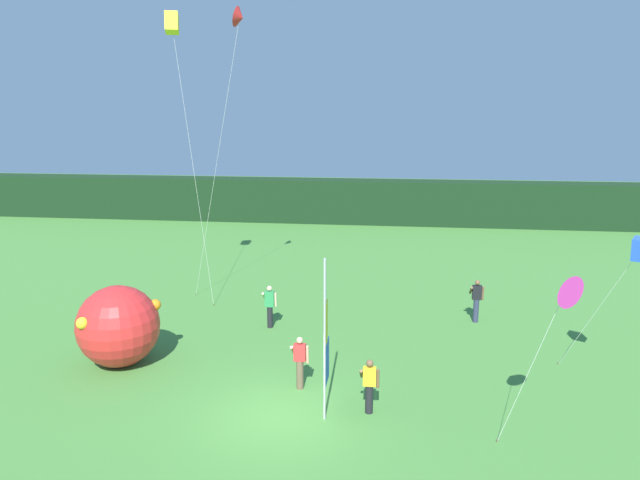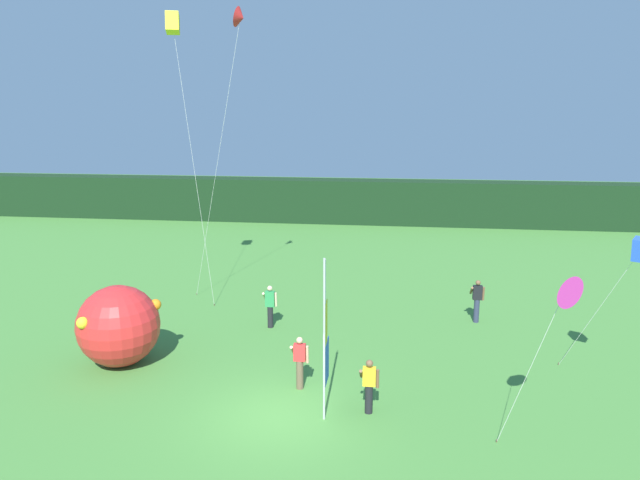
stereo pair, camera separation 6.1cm
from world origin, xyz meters
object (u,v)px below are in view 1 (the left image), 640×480
person_far_right (270,305)px  kite_magenta_delta_3 (566,290)px  kite_yellow_box_0 (172,24)px  person_mid_field (477,300)px  person_near_banner (369,385)px  kite_red_delta_1 (239,19)px  banner_flag (326,340)px  person_far_left (300,361)px  inflatable_balloon (118,326)px

person_far_right → kite_magenta_delta_3: 12.01m
kite_yellow_box_0 → person_mid_field: bearing=-5.4°
person_near_banner → kite_red_delta_1: size_ratio=0.13×
person_mid_field → kite_red_delta_1: 14.73m
kite_red_delta_1 → banner_flag: bearing=-63.7°
banner_flag → person_far_right: size_ratio=2.70×
person_near_banner → kite_yellow_box_0: kite_yellow_box_0 is taller
person_mid_field → banner_flag: bearing=-122.3°
kite_yellow_box_0 → person_near_banner: bearing=-46.2°
person_mid_field → person_near_banner: bearing=-116.4°
person_mid_field → kite_red_delta_1: size_ratio=0.14×
person_far_right → kite_red_delta_1: size_ratio=0.14×
person_near_banner → kite_magenta_delta_3: (4.54, -1.46, 3.37)m
person_far_left → kite_red_delta_1: (-3.71, 8.01, 11.00)m
banner_flag → inflatable_balloon: size_ratio=1.69×
kite_magenta_delta_3 → person_mid_field: bearing=94.1°
banner_flag → kite_yellow_box_0: (-7.43, 9.22, 9.53)m
inflatable_balloon → kite_yellow_box_0: size_ratio=0.22×
person_far_left → inflatable_balloon: bearing=171.5°
person_far_right → kite_magenta_delta_3: kite_magenta_delta_3 is taller
person_far_left → inflatable_balloon: size_ratio=0.61×
person_mid_field → inflatable_balloon: size_ratio=0.65×
person_mid_field → person_far_right: size_ratio=1.03×
banner_flag → kite_magenta_delta_3: (5.73, -1.24, 2.02)m
inflatable_balloon → kite_yellow_box_0: bearing=92.1°
person_far_left → kite_yellow_box_0: size_ratio=0.14×
person_far_left → kite_yellow_box_0: kite_yellow_box_0 is taller
banner_flag → person_mid_field: (5.07, 8.03, -1.25)m
person_near_banner → person_mid_field: 8.72m
banner_flag → inflatable_balloon: banner_flag is taller
person_near_banner → person_mid_field: bearing=63.6°
person_mid_field → person_far_left: person_mid_field is taller
banner_flag → person_mid_field: bearing=57.7°
person_far_left → inflatable_balloon: inflatable_balloon is taller
kite_yellow_box_0 → kite_red_delta_1: (2.76, 0.21, 0.17)m
kite_yellow_box_0 → kite_red_delta_1: size_ratio=0.99×
person_near_banner → person_far_right: size_ratio=0.94×
banner_flag → kite_yellow_box_0: size_ratio=0.37×
person_far_right → inflatable_balloon: inflatable_balloon is taller
banner_flag → person_mid_field: 9.58m
person_far_left → kite_yellow_box_0: (-6.47, 7.80, 10.83)m
person_mid_field → person_far_right: 8.20m
inflatable_balloon → kite_magenta_delta_3: 13.69m
person_near_banner → person_far_left: (-2.15, 1.20, 0.04)m
banner_flag → person_near_banner: size_ratio=2.88×
kite_magenta_delta_3 → person_near_banner: bearing=162.2°
person_near_banner → kite_magenta_delta_3: kite_magenta_delta_3 is taller
person_far_right → kite_yellow_box_0: (-4.47, 2.86, 10.81)m
banner_flag → person_far_right: 7.14m
person_mid_field → kite_magenta_delta_3: kite_magenta_delta_3 is taller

